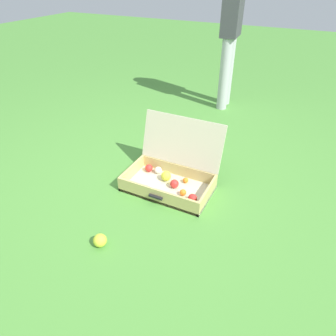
# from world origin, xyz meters

# --- Properties ---
(ground_plane) EXTENTS (16.00, 16.00, 0.00)m
(ground_plane) POSITION_xyz_m (0.00, 0.00, 0.00)
(ground_plane) COLOR #4C8C38
(open_suitcase) EXTENTS (0.68, 0.53, 0.50)m
(open_suitcase) POSITION_xyz_m (0.09, 0.09, 0.11)
(open_suitcase) COLOR beige
(open_suitcase) RESTS_ON ground
(stray_ball_on_grass) EXTENTS (0.09, 0.09, 0.09)m
(stray_ball_on_grass) POSITION_xyz_m (-0.04, -0.69, 0.04)
(stray_ball_on_grass) COLOR #CCDB38
(stray_ball_on_grass) RESTS_ON ground
(bystander_person) EXTENTS (0.22, 0.33, 1.66)m
(bystander_person) POSITION_xyz_m (-0.05, 1.87, 0.96)
(bystander_person) COLOR #B2B2B7
(bystander_person) RESTS_ON ground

